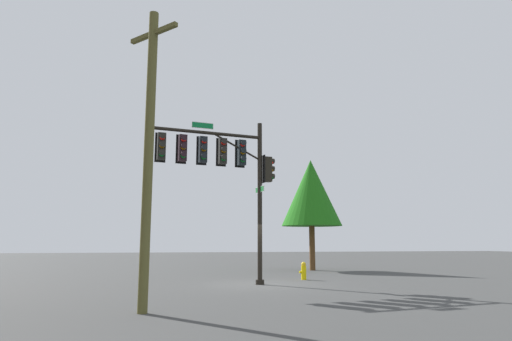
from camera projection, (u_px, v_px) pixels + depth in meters
ground_plane at (260, 285)px, 18.50m from camera, size 120.00×120.00×0.00m
signal_pole_assembly at (223, 162)px, 18.67m from camera, size 5.37×1.56×6.96m
utility_pole at (149, 149)px, 11.65m from camera, size 1.30×1.41×8.05m
fire_hydrant at (304, 271)px, 20.88m from camera, size 0.33×0.24×0.83m
tree_near at (311, 193)px, 28.62m from camera, size 3.86×3.86×7.07m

